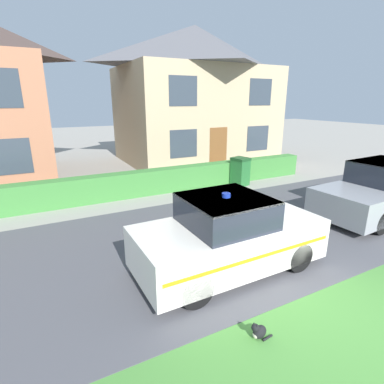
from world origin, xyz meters
name	(u,v)px	position (x,y,z in m)	size (l,w,h in m)	color
ground_plane	(350,318)	(0.00, 0.00, 0.00)	(80.00, 80.00, 0.00)	gray
road_strip	(226,234)	(0.00, 3.61, 0.01)	(28.00, 5.75, 0.01)	#4C4C51
lawn_verge	(357,323)	(0.00, -0.13, 0.00)	(28.00, 1.73, 0.01)	#478438
garden_hedge	(141,183)	(-0.90, 7.91, 0.45)	(15.10, 0.57, 0.90)	#3D7F38
police_car	(228,236)	(-0.92, 2.19, 0.73)	(3.89, 1.78, 1.66)	black
cat	(259,331)	(-1.60, 0.35, 0.12)	(0.34, 0.20, 0.30)	black
neighbour_car_near	(382,191)	(4.97, 2.62, 0.76)	(4.56, 2.05, 1.62)	black
house_right	(195,95)	(4.23, 13.27, 3.68)	(8.40, 6.30, 7.21)	tan
wheelie_bin	(240,171)	(3.18, 7.35, 0.58)	(0.72, 0.77, 1.15)	#23662D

